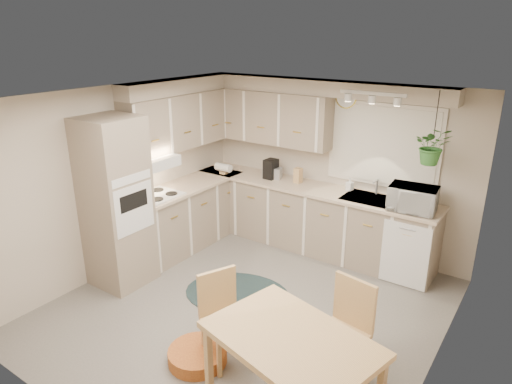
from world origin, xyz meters
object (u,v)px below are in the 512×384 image
(chair_left, at_px, (227,321))
(braided_rug, at_px, (237,293))
(pet_bed, at_px, (198,355))
(chair_back, at_px, (340,333))
(microwave, at_px, (413,196))
(dining_table, at_px, (290,380))

(chair_left, bearing_deg, braided_rug, -123.12)
(pet_bed, bearing_deg, chair_back, 25.88)
(braided_rug, distance_m, microwave, 2.44)
(chair_left, relative_size, pet_bed, 1.56)
(chair_back, distance_m, braided_rug, 1.77)
(pet_bed, bearing_deg, microwave, 67.09)
(braided_rug, xyz_separation_m, pet_bed, (0.41, -1.18, 0.06))
(braided_rug, distance_m, pet_bed, 1.25)
(dining_table, relative_size, microwave, 2.31)
(chair_back, distance_m, microwave, 2.21)
(chair_back, height_order, braided_rug, chair_back)
(dining_table, distance_m, microwave, 2.89)
(braided_rug, bearing_deg, chair_back, -20.34)
(chair_back, bearing_deg, chair_left, 32.06)
(chair_back, xyz_separation_m, braided_rug, (-1.60, 0.59, -0.47))
(pet_bed, relative_size, microwave, 1.02)
(chair_left, height_order, braided_rug, chair_left)
(dining_table, relative_size, pet_bed, 2.27)
(braided_rug, bearing_deg, dining_table, -40.61)
(chair_back, height_order, pet_bed, chair_back)
(dining_table, distance_m, braided_rug, 2.00)
(chair_back, xyz_separation_m, microwave, (-0.06, 2.11, 0.66))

